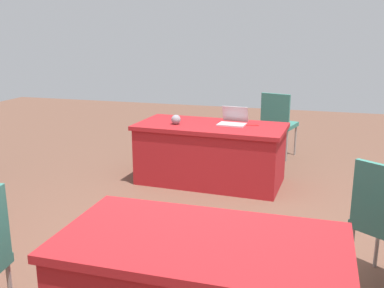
# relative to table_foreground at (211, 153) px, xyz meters

# --- Properties ---
(ground_plane) EXTENTS (14.40, 14.40, 0.00)m
(ground_plane) POSITION_rel_table_foreground_xyz_m (-0.40, 1.72, -0.36)
(ground_plane) COLOR brown
(table_foreground) EXTENTS (1.81, 0.95, 0.72)m
(table_foreground) POSITION_rel_table_foreground_xyz_m (0.00, 0.00, 0.00)
(table_foreground) COLOR #AD1E23
(table_foreground) RESTS_ON ground
(chair_near_front) EXTENTS (0.54, 0.54, 0.95)m
(chair_near_front) POSITION_rel_table_foreground_xyz_m (-0.67, -1.32, 0.19)
(chair_near_front) COLOR #9E9993
(chair_near_front) RESTS_ON ground
(laptop_silver) EXTENTS (0.34, 0.32, 0.21)m
(laptop_silver) POSITION_rel_table_foreground_xyz_m (-0.25, -0.08, 0.40)
(laptop_silver) COLOR silver
(laptop_silver) RESTS_ON table_foreground
(yarn_ball) EXTENTS (0.11, 0.11, 0.11)m
(yarn_ball) POSITION_rel_table_foreground_xyz_m (0.40, 0.10, 0.42)
(yarn_ball) COLOR gray
(yarn_ball) RESTS_ON table_foreground
(scissors_red) EXTENTS (0.18, 0.07, 0.01)m
(scissors_red) POSITION_rel_table_foreground_xyz_m (-0.47, -0.09, 0.36)
(scissors_red) COLOR red
(scissors_red) RESTS_ON table_foreground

